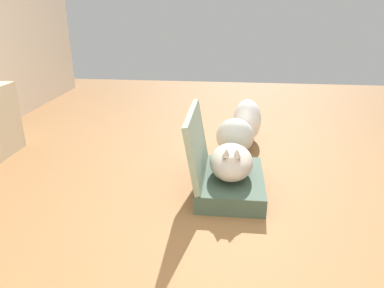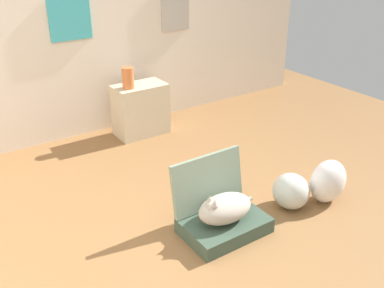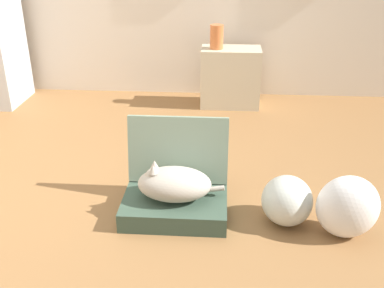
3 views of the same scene
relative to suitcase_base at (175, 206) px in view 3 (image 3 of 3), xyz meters
The scene contains 8 objects.
ground_plane 0.32m from the suitcase_base, 158.58° to the left, with size 7.68×7.68×0.00m, color olive.
suitcase_base is the anchor object (origin of this frame).
suitcase_lid 0.35m from the suitcase_base, 90.00° to the left, with size 0.63×0.43×0.04m, color gray.
cat 0.16m from the suitcase_base, behind, with size 0.52×0.28×0.24m.
plastic_bag_white 0.67m from the suitcase_base, ahead, with size 0.30×0.31×0.30m, color silver.
plastic_bag_clear 1.00m from the suitcase_base, ahead, with size 0.35×0.25×0.38m, color white.
side_table 2.01m from the suitcase_base, 80.06° to the left, with size 0.57×0.33×0.57m, color beige.
vase_tall 2.04m from the suitcase_base, 84.04° to the left, with size 0.12×0.12×0.22m, color #CC6B38.
Camera 3 is at (0.56, -2.42, 1.58)m, focal length 42.13 mm.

